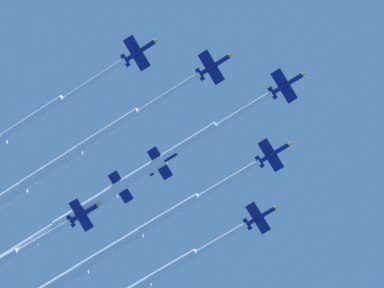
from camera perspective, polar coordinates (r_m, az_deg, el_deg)
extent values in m
cylinder|color=navy|center=(196.81, 6.59, 4.14)|extent=(6.53, 8.05, 1.41)
cone|color=yellow|center=(196.48, 7.85, 4.89)|extent=(1.85, 1.85, 1.34)
cylinder|color=black|center=(197.24, 5.41, 3.43)|extent=(1.21, 1.12, 1.06)
ellipsoid|color=black|center=(197.14, 7.09, 4.44)|extent=(1.90, 2.09, 0.90)
cube|color=navy|center=(196.81, 6.45, 4.06)|extent=(7.96, 6.91, 3.04)
cube|color=yellow|center=(196.84, 7.03, 3.10)|extent=(1.93, 2.26, 0.34)
cube|color=yellow|center=(196.99, 5.88, 5.02)|extent=(1.93, 2.26, 0.34)
cube|color=navy|center=(197.15, 5.65, 3.57)|extent=(3.09, 2.70, 1.20)
cube|color=yellow|center=(198.09, 5.67, 3.58)|extent=(1.46, 1.58, 1.82)
cylinder|color=white|center=(198.25, 3.40, 2.21)|extent=(12.27, 15.54, 1.80)
cylinder|color=white|center=(201.10, -0.43, -0.03)|extent=(12.99, 16.08, 2.70)
cylinder|color=white|center=(205.11, -4.04, -2.35)|extent=(13.71, 16.62, 3.60)
cylinder|color=white|center=(210.23, -7.49, -4.58)|extent=(14.43, 17.16, 4.50)
cylinder|color=navy|center=(202.35, 5.66, -0.70)|extent=(6.50, 8.05, 1.40)
cone|color=yellow|center=(201.72, 6.88, 0.03)|extent=(1.84, 1.84, 1.33)
cylinder|color=black|center=(203.05, 4.52, -1.38)|extent=(1.20, 1.11, 1.05)
ellipsoid|color=black|center=(202.55, 6.15, -0.40)|extent=(1.89, 2.09, 0.89)
cube|color=navy|center=(202.37, 5.53, -0.78)|extent=(8.01, 6.93, 2.90)
cube|color=yellow|center=(202.72, 6.10, -1.70)|extent=(1.93, 2.26, 0.33)
cube|color=yellow|center=(202.24, 4.97, 0.15)|extent=(1.93, 2.26, 0.33)
cube|color=navy|center=(202.90, 4.75, -1.24)|extent=(3.11, 2.71, 1.15)
cube|color=yellow|center=(203.83, 4.78, -1.21)|extent=(1.43, 1.56, 1.83)
cylinder|color=white|center=(204.75, 2.30, -2.70)|extent=(13.87, 17.75, 1.78)
cylinder|color=white|center=(209.17, -1.93, -5.11)|extent=(14.58, 18.29, 2.67)
cylinder|color=white|center=(215.06, -5.90, -7.54)|extent=(15.30, 18.82, 3.57)
cylinder|color=white|center=(222.28, -9.66, -9.79)|extent=(16.01, 19.35, 4.46)
cylinder|color=navy|center=(194.92, 1.50, 5.46)|extent=(6.55, 8.05, 1.43)
cone|color=yellow|center=(194.27, 2.76, 6.24)|extent=(1.87, 1.85, 1.36)
cylinder|color=black|center=(195.65, 0.32, 4.74)|extent=(1.22, 1.12, 1.07)
ellipsoid|color=black|center=(195.11, 2.01, 5.76)|extent=(1.91, 2.09, 0.91)
cube|color=navy|center=(194.95, 1.36, 5.38)|extent=(7.90, 6.88, 3.23)
cube|color=yellow|center=(194.64, 1.94, 4.41)|extent=(1.93, 2.25, 0.35)
cube|color=yellow|center=(195.47, 0.78, 6.34)|extent=(1.93, 2.25, 0.35)
cube|color=navy|center=(195.49, 0.56, 4.88)|extent=(3.07, 2.69, 1.27)
cube|color=yellow|center=(196.42, 0.61, 4.88)|extent=(1.49, 1.61, 1.81)
cylinder|color=white|center=(197.38, -1.93, 3.33)|extent=(13.81, 17.51, 1.82)
cylinder|color=white|center=(201.92, -6.17, 0.76)|extent=(14.53, 18.06, 2.73)
cylinder|color=white|center=(207.83, -10.10, -1.85)|extent=(15.26, 18.61, 3.64)
cylinder|color=navy|center=(210.34, 4.76, -5.10)|extent=(6.50, 8.06, 1.40)
cone|color=yellow|center=(209.44, 5.94, -4.41)|extent=(1.84, 1.84, 1.33)
cylinder|color=black|center=(211.28, 3.67, -5.73)|extent=(1.20, 1.11, 1.05)
ellipsoid|color=black|center=(210.43, 5.24, -4.80)|extent=(1.89, 2.09, 0.89)
cube|color=navy|center=(210.39, 4.64, -5.17)|extent=(8.01, 6.93, 2.91)
cube|color=yellow|center=(210.94, 5.19, -6.05)|extent=(1.93, 2.26, 0.33)
cube|color=yellow|center=(210.04, 4.09, -4.28)|extent=(1.93, 2.26, 0.33)
cube|color=navy|center=(211.08, 3.89, -5.60)|extent=(3.11, 2.71, 1.15)
cube|color=yellow|center=(212.00, 3.92, -5.55)|extent=(1.43, 1.57, 1.83)
cylinder|color=white|center=(213.11, 1.83, -6.79)|extent=(12.04, 15.32, 1.78)
cylinder|color=white|center=(217.39, -1.67, -8.69)|extent=(12.76, 15.85, 2.68)
cylinder|color=navy|center=(190.99, -3.74, 6.44)|extent=(6.55, 8.03, 1.42)
cone|color=yellow|center=(190.01, -2.48, 7.25)|extent=(1.86, 1.85, 1.34)
cylinder|color=black|center=(192.03, -4.91, 5.69)|extent=(1.21, 1.12, 1.06)
ellipsoid|color=black|center=(191.04, -3.22, 6.75)|extent=(1.90, 2.09, 0.90)
cube|color=navy|center=(191.05, -3.88, 6.36)|extent=(7.95, 6.93, 3.07)
cube|color=yellow|center=(190.58, -3.28, 5.37)|extent=(1.94, 2.25, 0.34)
cube|color=yellow|center=(191.73, -4.47, 7.33)|extent=(1.94, 2.25, 0.34)
cube|color=navy|center=(191.81, -4.68, 5.84)|extent=(3.08, 2.71, 1.21)
cube|color=yellow|center=(192.72, -4.60, 5.84)|extent=(1.46, 1.59, 1.82)
cylinder|color=white|center=(194.39, -7.16, 4.23)|extent=(13.94, 17.64, 1.80)
cylinder|color=white|center=(200.16, -11.36, 1.57)|extent=(14.66, 18.18, 2.70)
cylinder|color=navy|center=(202.54, -2.12, -1.28)|extent=(6.49, 8.08, 1.41)
cone|color=yellow|center=(201.30, -0.94, -0.55)|extent=(1.85, 1.84, 1.34)
cylinder|color=black|center=(203.81, -3.22, -1.96)|extent=(1.21, 1.11, 1.06)
ellipsoid|color=black|center=(202.49, -1.63, -0.98)|extent=(1.89, 2.09, 0.90)
cube|color=navy|center=(202.63, -2.25, -1.36)|extent=(7.97, 6.88, 3.06)
cube|color=yellow|center=(202.65, -1.68, -2.29)|extent=(1.92, 2.26, 0.34)
cube|color=yellow|center=(202.82, -2.81, -0.43)|extent=(1.92, 2.26, 0.34)
cube|color=navy|center=(203.54, -3.00, -1.82)|extent=(3.09, 2.69, 1.21)
cube|color=yellow|center=(204.46, -2.94, -1.79)|extent=(1.46, 1.59, 1.82)
cylinder|color=white|center=(206.61, -5.35, -3.26)|extent=(13.85, 17.84, 1.80)
cylinder|color=white|center=(213.12, -9.36, -5.60)|extent=(14.58, 18.38, 2.70)
cylinder|color=white|center=(220.91, -13.04, -7.92)|extent=(15.30, 18.91, 3.60)
cylinder|color=navy|center=(206.26, -4.88, -2.94)|extent=(6.49, 8.06, 1.40)
cone|color=yellow|center=(204.75, -3.73, -2.24)|extent=(1.84, 1.84, 1.33)
cylinder|color=black|center=(207.78, -5.94, -3.59)|extent=(1.20, 1.11, 1.05)
ellipsoid|color=black|center=(206.10, -4.40, -2.65)|extent=(1.89, 2.09, 0.89)
cube|color=navy|center=(206.38, -5.00, -3.02)|extent=(8.02, 6.92, 2.88)
cube|color=yellow|center=(206.48, -4.44, -3.93)|extent=(1.93, 2.26, 0.32)
cube|color=yellow|center=(206.48, -5.56, -2.10)|extent=(1.93, 2.26, 0.32)
cube|color=navy|center=(207.46, -5.73, -3.46)|extent=(3.11, 2.70, 1.14)
cube|color=yellow|center=(208.36, -5.65, -3.41)|extent=(1.42, 1.56, 1.83)
cylinder|color=white|center=(211.09, -8.02, -4.85)|extent=(13.97, 17.97, 1.78)
cylinder|color=white|center=(218.53, -11.90, -7.09)|extent=(14.69, 18.50, 2.67)
cylinder|color=navy|center=(208.23, -7.62, -4.87)|extent=(6.58, 8.02, 1.41)
cone|color=yellow|center=(206.46, -6.49, -4.21)|extent=(1.86, 1.85, 1.34)
cylinder|color=black|center=(209.99, -8.67, -5.48)|extent=(1.21, 1.12, 1.06)
ellipsoid|color=black|center=(207.96, -7.14, -4.59)|extent=(1.91, 2.09, 0.90)
cube|color=navy|center=(208.38, -7.75, -4.94)|extent=(7.94, 6.95, 3.04)
cube|color=yellow|center=(208.44, -7.21, -5.85)|extent=(1.94, 2.25, 0.34)
cube|color=yellow|center=(208.52, -8.28, -4.03)|extent=(1.94, 2.25, 0.34)
cube|color=navy|center=(209.62, -8.46, -5.36)|extent=(3.08, 2.71, 1.20)
cube|color=yellow|center=(210.50, -8.37, -5.31)|extent=(1.46, 1.58, 1.82)
cylinder|color=white|center=(213.43, -10.53, -6.56)|extent=(13.04, 16.33, 1.80)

